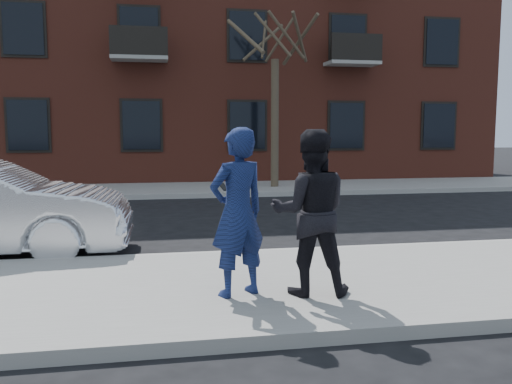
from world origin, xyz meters
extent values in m
plane|color=black|center=(0.00, 0.00, 0.00)|extent=(100.00, 100.00, 0.00)
cube|color=gray|center=(0.00, -0.25, 0.07)|extent=(50.00, 3.50, 0.15)
cube|color=#999691|center=(0.00, 1.55, 0.07)|extent=(50.00, 0.10, 0.15)
cube|color=gray|center=(0.00, 11.25, 0.07)|extent=(50.00, 3.50, 0.15)
cube|color=#999691|center=(0.00, 9.45, 0.07)|extent=(50.00, 0.10, 0.15)
cube|color=maroon|center=(2.00, 18.00, 6.00)|extent=(24.00, 10.00, 12.00)
cube|color=black|center=(3.90, 12.94, 2.20)|extent=(1.30, 0.06, 1.70)
cube|color=black|center=(11.50, 12.94, 2.20)|extent=(1.30, 0.06, 1.70)
cube|color=black|center=(3.90, 12.94, 5.40)|extent=(1.30, 0.06, 1.70)
cube|color=black|center=(11.50, 12.94, 5.40)|extent=(1.30, 0.06, 1.70)
cylinder|color=#362C20|center=(4.50, 11.00, 2.25)|extent=(0.26, 0.26, 4.20)
imported|color=navy|center=(1.50, -0.71, 1.11)|extent=(0.83, 0.71, 1.93)
cube|color=black|center=(1.36, -0.53, 1.39)|extent=(0.12, 0.14, 0.08)
imported|color=black|center=(2.34, -0.80, 1.10)|extent=(1.04, 0.87, 1.91)
cube|color=black|center=(2.22, -0.59, 1.20)|extent=(0.07, 0.14, 0.06)
camera|label=1|loc=(0.61, -6.74, 2.05)|focal=38.00mm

